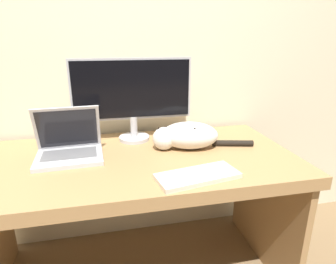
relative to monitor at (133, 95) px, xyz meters
name	(u,v)px	position (x,y,z in m)	size (l,w,h in m)	color
wall_back	(123,37)	(-0.02, 0.20, 0.30)	(6.40, 0.06, 2.60)	beige
desk	(136,184)	(-0.02, -0.25, -0.41)	(1.59, 0.78, 0.74)	#A37A4C
monitor	(133,95)	(0.00, 0.00, 0.00)	(0.66, 0.17, 0.46)	#B2B2B7
laptop	(69,148)	(-0.33, -0.19, -0.21)	(0.32, 0.26, 0.25)	#B7B7BC
external_keyboard	(198,176)	(0.21, -0.53, -0.25)	(0.37, 0.21, 0.02)	beige
cat	(186,135)	(0.26, -0.19, -0.19)	(0.54, 0.24, 0.14)	silver
small_toy	(208,133)	(0.43, -0.04, -0.24)	(0.04, 0.04, 0.04)	red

